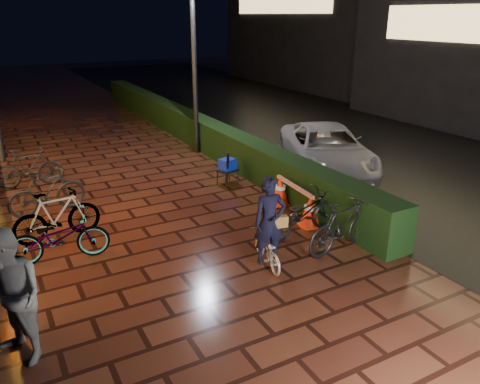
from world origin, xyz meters
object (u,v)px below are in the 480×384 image
bystander_person (11,298)px  traffic_barrier (294,200)px  cyclist (268,234)px  van (327,149)px  cart_assembly (228,166)px

bystander_person → traffic_barrier: 6.39m
bystander_person → cyclist: (4.19, 0.54, -0.31)m
traffic_barrier → cyclist: bearing=-135.8°
van → cart_assembly: van is taller
bystander_person → traffic_barrier: (5.95, 2.25, -0.58)m
cyclist → bystander_person: bearing=-172.7°
van → cyclist: bearing=-113.7°
bystander_person → cart_assembly: (5.56, 4.81, -0.43)m
bystander_person → cyclist: 4.23m
cyclist → cart_assembly: 4.49m
van → traffic_barrier: size_ratio=2.59×
bystander_person → traffic_barrier: size_ratio=1.05×
cart_assembly → van: bearing=-6.2°
traffic_barrier → bystander_person: bearing=-159.3°
van → cart_assembly: 3.08m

